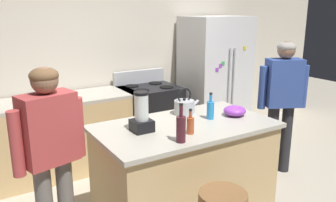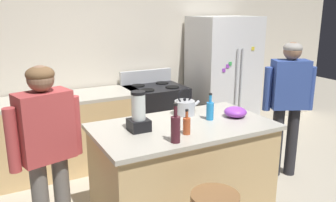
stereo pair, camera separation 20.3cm
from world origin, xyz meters
name	(u,v)px [view 2 (the right image)]	position (x,y,z in m)	size (l,w,h in m)	color
back_wall	(111,54)	(0.00, 1.95, 1.35)	(8.00, 0.10, 2.70)	beige
kitchen_island	(183,171)	(0.00, 0.00, 0.47)	(1.63, 0.92, 0.93)	tan
back_counter_run	(62,134)	(-0.80, 1.55, 0.47)	(2.00, 0.64, 0.93)	tan
refrigerator	(222,80)	(1.54, 1.50, 0.92)	(0.90, 0.73, 1.84)	silver
stove_range	(155,119)	(0.45, 1.52, 0.48)	(0.76, 0.65, 1.11)	black
person_by_island_left	(47,144)	(-1.18, 0.08, 0.94)	(0.59, 0.31, 1.55)	#66605B
person_by_sink_right	(288,97)	(1.51, 0.20, 0.96)	(0.57, 0.37, 1.59)	#26262B
blender_appliance	(139,114)	(-0.42, 0.04, 1.08)	(0.17, 0.17, 0.35)	black
bottle_wine	(176,128)	(-0.27, -0.34, 1.05)	(0.08, 0.08, 0.32)	#471923
bottle_soda	(210,110)	(0.29, 0.01, 1.03)	(0.07, 0.07, 0.26)	#268CD8
bottle_cooking_sauce	(187,125)	(-0.10, -0.22, 1.01)	(0.06, 0.06, 0.22)	#B24C26
mixing_bowl	(235,112)	(0.56, -0.03, 0.98)	(0.22, 0.22, 0.10)	purple
tea_kettle	(185,107)	(0.17, 0.26, 1.01)	(0.28, 0.20, 0.27)	#B7BABF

